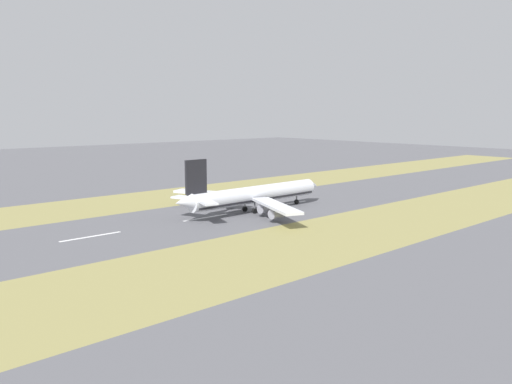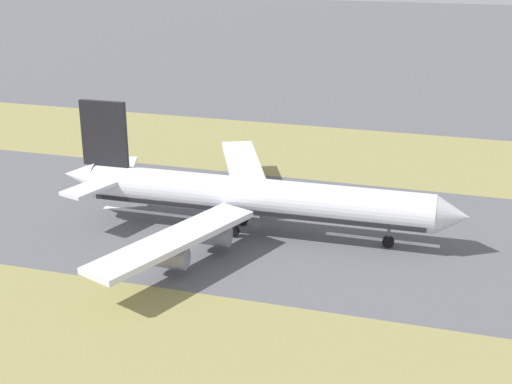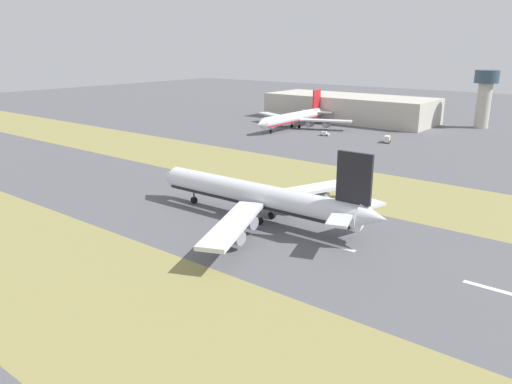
% 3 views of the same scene
% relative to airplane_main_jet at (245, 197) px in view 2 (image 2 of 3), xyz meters
% --- Properties ---
extents(ground_plane, '(800.00, 800.00, 0.00)m').
position_rel_airplane_main_jet_xyz_m(ground_plane, '(-2.96, -0.63, -6.02)').
color(ground_plane, '#56565B').
extents(grass_median_west, '(40.00, 600.00, 0.01)m').
position_rel_airplane_main_jet_xyz_m(grass_median_west, '(-47.96, -0.63, -6.02)').
color(grass_median_west, olive).
rests_on(grass_median_west, ground).
extents(grass_median_east, '(40.00, 600.00, 0.01)m').
position_rel_airplane_main_jet_xyz_m(grass_median_east, '(42.04, -0.63, -6.02)').
color(grass_median_east, olive).
rests_on(grass_median_east, ground).
extents(centreline_dash_mid, '(1.20, 18.00, 0.01)m').
position_rel_airplane_main_jet_xyz_m(centreline_dash_mid, '(-2.96, -18.10, -6.01)').
color(centreline_dash_mid, silver).
rests_on(centreline_dash_mid, ground).
extents(centreline_dash_far, '(1.20, 18.00, 0.01)m').
position_rel_airplane_main_jet_xyz_m(centreline_dash_far, '(-2.96, 21.90, -6.01)').
color(centreline_dash_far, silver).
rests_on(centreline_dash_far, ground).
extents(airplane_main_jet, '(64.12, 67.10, 20.20)m').
position_rel_airplane_main_jet_xyz_m(airplane_main_jet, '(0.00, 0.00, 0.00)').
color(airplane_main_jet, silver).
rests_on(airplane_main_jet, ground).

